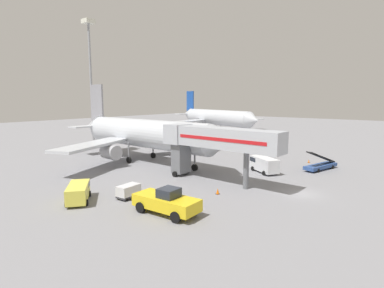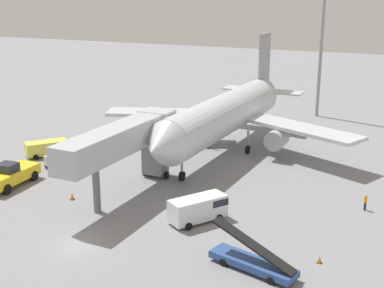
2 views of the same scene
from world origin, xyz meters
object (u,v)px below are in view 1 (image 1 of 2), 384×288
(belt_loader_truck, at_px, (321,165))
(pushback_tug, at_px, (167,202))
(airplane_at_gate, at_px, (143,133))
(safety_cone_alpha, at_px, (218,191))
(service_van_far_center, at_px, (78,191))
(ground_crew_worker_foreground, at_px, (253,150))
(service_van_outer_right, at_px, (264,164))
(airplane_background, at_px, (215,117))
(jet_bridge, at_px, (212,140))
(safety_cone_bravo, at_px, (309,161))
(baggage_cart_mid_left, at_px, (129,191))
(apron_light_mast, at_px, (90,61))

(belt_loader_truck, bearing_deg, pushback_tug, 167.91)
(airplane_at_gate, relative_size, safety_cone_alpha, 52.87)
(service_van_far_center, xyz_separation_m, ground_crew_worker_foreground, (39.28, -1.27, -0.26))
(service_van_outer_right, bearing_deg, airplane_background, 41.64)
(jet_bridge, bearing_deg, airplane_background, 33.75)
(ground_crew_worker_foreground, bearing_deg, safety_cone_bravo, -98.86)
(baggage_cart_mid_left, xyz_separation_m, ground_crew_worker_foreground, (35.05, 2.25, 0.00))
(belt_loader_truck, bearing_deg, safety_cone_bravo, 36.42)
(service_van_outer_right, bearing_deg, pushback_tug, -179.64)
(safety_cone_bravo, distance_m, airplane_background, 52.87)
(airplane_at_gate, distance_m, safety_cone_alpha, 23.87)
(airplane_at_gate, xyz_separation_m, safety_cone_alpha, (-8.26, -21.88, -4.76))
(jet_bridge, height_order, safety_cone_bravo, jet_bridge)
(airplane_at_gate, bearing_deg, jet_bridge, -102.42)
(baggage_cart_mid_left, height_order, safety_cone_bravo, baggage_cart_mid_left)
(apron_light_mast, bearing_deg, belt_loader_truck, -83.35)
(airplane_at_gate, xyz_separation_m, belt_loader_truck, (12.89, -27.75, -4.34))
(pushback_tug, relative_size, service_van_far_center, 1.33)
(service_van_outer_right, bearing_deg, safety_cone_alpha, -177.45)
(baggage_cart_mid_left, distance_m, ground_crew_worker_foreground, 35.12)
(service_van_far_center, height_order, safety_cone_alpha, service_van_far_center)
(belt_loader_truck, xyz_separation_m, safety_cone_alpha, (-21.14, 5.87, -0.43))
(baggage_cart_mid_left, bearing_deg, belt_loader_truck, -24.61)
(baggage_cart_mid_left, relative_size, ground_crew_worker_foreground, 1.75)
(service_van_outer_right, bearing_deg, airplane_at_gate, 104.77)
(pushback_tug, distance_m, ground_crew_worker_foreground, 37.07)
(belt_loader_truck, bearing_deg, service_van_far_center, 153.16)
(service_van_far_center, distance_m, apron_light_mast, 49.14)
(airplane_at_gate, height_order, ground_crew_worker_foreground, airplane_at_gate)
(belt_loader_truck, relative_size, service_van_far_center, 1.38)
(airplane_at_gate, relative_size, safety_cone_bravo, 63.45)
(ground_crew_worker_foreground, bearing_deg, belt_loader_truck, -112.27)
(jet_bridge, bearing_deg, airplane_at_gate, 77.58)
(pushback_tug, relative_size, safety_cone_alpha, 9.95)
(service_van_far_center, bearing_deg, airplane_background, 22.39)
(baggage_cart_mid_left, distance_m, safety_cone_alpha, 10.54)
(jet_bridge, xyz_separation_m, safety_cone_bravo, (21.28, -6.46, -5.46))
(pushback_tug, bearing_deg, ground_crew_worker_foreground, 14.16)
(baggage_cart_mid_left, bearing_deg, safety_cone_bravo, -16.63)
(safety_cone_bravo, bearing_deg, pushback_tug, 174.82)
(apron_light_mast, bearing_deg, jet_bridge, -103.81)
(service_van_outer_right, relative_size, apron_light_mast, 0.19)
(safety_cone_alpha, xyz_separation_m, airplane_background, (57.40, 39.33, 4.76))
(airplane_at_gate, relative_size, airplane_background, 0.94)
(ground_crew_worker_foreground, bearing_deg, baggage_cart_mid_left, -176.33)
(jet_bridge, height_order, airplane_background, airplane_background)
(airplane_at_gate, distance_m, safety_cone_bravo, 30.37)
(belt_loader_truck, xyz_separation_m, baggage_cart_mid_left, (-28.74, 13.16, 0.07))
(safety_cone_alpha, xyz_separation_m, apron_light_mast, (14.95, 47.24, 20.02))
(airplane_at_gate, height_order, airplane_background, airplane_at_gate)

